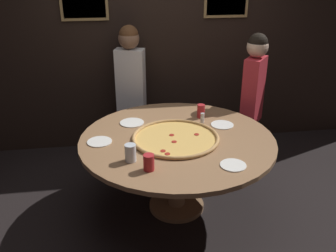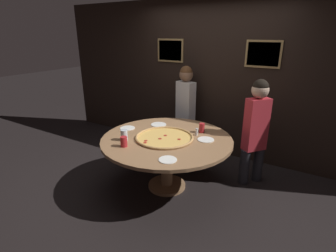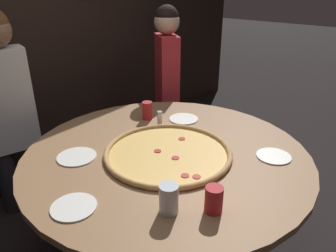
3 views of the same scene
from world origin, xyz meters
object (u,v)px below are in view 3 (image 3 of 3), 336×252
(white_plate_near_front, at_px, (274,156))
(white_plate_left_side, at_px, (74,207))
(dining_table, at_px, (166,168))
(drink_cup_beside_pizza, at_px, (169,199))
(drink_cup_far_right, at_px, (214,199))
(diner_far_left, at_px, (9,105))
(white_plate_right_side, at_px, (184,119))
(white_plate_far_back, at_px, (77,157))
(drink_cup_centre_back, at_px, (147,111))
(giant_pizza, at_px, (168,152))
(condiment_shaker, at_px, (160,118))
(diner_side_right, at_px, (167,78))

(white_plate_near_front, distance_m, white_plate_left_side, 1.16)
(dining_table, height_order, drink_cup_beside_pizza, drink_cup_beside_pizza)
(drink_cup_beside_pizza, relative_size, drink_cup_far_right, 1.10)
(drink_cup_far_right, xyz_separation_m, white_plate_near_front, (0.64, -0.03, -0.06))
(dining_table, height_order, white_plate_left_side, white_plate_left_side)
(white_plate_left_side, height_order, diner_far_left, diner_far_left)
(white_plate_right_side, relative_size, white_plate_far_back, 0.93)
(drink_cup_centre_back, relative_size, diner_far_left, 0.09)
(drink_cup_centre_back, bearing_deg, white_plate_left_side, -157.42)
(giant_pizza, bearing_deg, white_plate_left_side, 176.52)
(drink_cup_centre_back, bearing_deg, white_plate_right_side, -54.27)
(drink_cup_centre_back, bearing_deg, white_plate_near_front, -87.96)
(white_plate_right_side, bearing_deg, diner_far_left, 129.92)
(white_plate_right_side, distance_m, condiment_shaker, 0.20)
(white_plate_right_side, xyz_separation_m, white_plate_far_back, (-0.85, 0.17, 0.00))
(diner_far_left, bearing_deg, drink_cup_far_right, 107.59)
(giant_pizza, distance_m, diner_far_left, 1.24)
(drink_cup_centre_back, relative_size, white_plate_far_back, 0.58)
(white_plate_far_back, bearing_deg, condiment_shaker, -7.31)
(white_plate_left_side, height_order, white_plate_far_back, same)
(condiment_shaker, bearing_deg, diner_far_left, 125.86)
(drink_cup_far_right, xyz_separation_m, diner_far_left, (-0.04, 1.68, 0.07))
(drink_cup_centre_back, relative_size, condiment_shaker, 1.37)
(drink_cup_far_right, distance_m, white_plate_near_front, 0.65)
(drink_cup_far_right, distance_m, white_plate_far_back, 0.89)
(white_plate_right_side, bearing_deg, drink_cup_centre_back, 125.73)
(white_plate_near_front, distance_m, diner_side_right, 1.43)
(giant_pizza, xyz_separation_m, white_plate_far_back, (-0.36, 0.41, -0.01))
(drink_cup_centre_back, distance_m, condiment_shaker, 0.13)
(diner_far_left, bearing_deg, white_plate_near_front, 128.06)
(white_plate_near_front, relative_size, diner_side_right, 0.14)
(white_plate_left_side, xyz_separation_m, diner_side_right, (1.64, 0.74, 0.10))
(dining_table, height_order, diner_far_left, diner_far_left)
(white_plate_left_side, bearing_deg, white_plate_near_front, -28.35)
(giant_pizza, xyz_separation_m, white_plate_left_side, (-0.66, 0.04, -0.01))
(giant_pizza, distance_m, white_plate_right_side, 0.54)
(white_plate_far_back, distance_m, condiment_shaker, 0.68)
(white_plate_left_side, distance_m, white_plate_far_back, 0.47)
(giant_pizza, relative_size, white_plate_far_back, 3.33)
(white_plate_near_front, xyz_separation_m, white_plate_far_back, (-0.72, 0.92, 0.00))
(drink_cup_far_right, height_order, drink_cup_centre_back, drink_cup_centre_back)
(white_plate_left_side, bearing_deg, drink_cup_centre_back, 22.58)
(diner_far_left, bearing_deg, white_plate_far_back, 103.50)
(giant_pizza, height_order, drink_cup_beside_pizza, drink_cup_beside_pizza)
(drink_cup_beside_pizza, xyz_separation_m, drink_cup_centre_back, (0.74, 0.77, -0.00))
(diner_far_left, bearing_deg, white_plate_left_side, 89.93)
(drink_cup_far_right, relative_size, white_plate_right_side, 0.59)
(white_plate_far_back, xyz_separation_m, diner_far_left, (0.04, 0.79, 0.13))
(white_plate_left_side, distance_m, condiment_shaker, 1.01)
(white_plate_near_front, bearing_deg, drink_cup_centre_back, 92.04)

